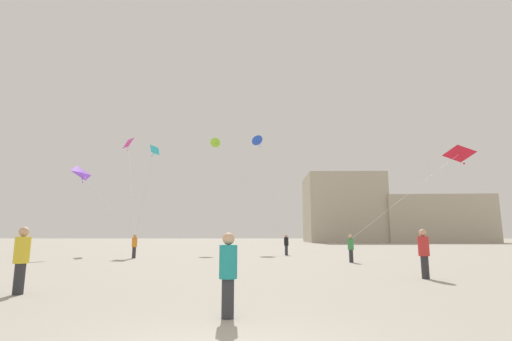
{
  "coord_description": "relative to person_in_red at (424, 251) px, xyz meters",
  "views": [
    {
      "loc": [
        0.61,
        -4.73,
        1.59
      ],
      "look_at": [
        0.0,
        18.53,
        5.59
      ],
      "focal_mm": 26.14,
      "sensor_mm": 36.0,
      "label": 1
    }
  ],
  "objects": [
    {
      "name": "person_in_teal",
      "position": [
        -6.53,
        -6.61,
        -0.09
      ],
      "size": [
        0.35,
        0.35,
        1.62
      ],
      "rotation": [
        0.0,
        0.0,
        0.46
      ],
      "color": "#2D2D33",
      "rests_on": "ground_plane"
    },
    {
      "name": "kite_magenta_delta",
      "position": [
        -19.33,
        21.2,
        9.39
      ],
      "size": [
        5.3,
        10.76,
        9.67
      ],
      "color": "#D12899"
    },
    {
      "name": "person_in_orange",
      "position": [
        -14.77,
        11.55,
        -0.08
      ],
      "size": [
        0.36,
        0.36,
        1.63
      ],
      "rotation": [
        0.0,
        0.0,
        1.82
      ],
      "color": "#2D2D33",
      "rests_on": "ground_plane"
    },
    {
      "name": "building_left_hall",
      "position": [
        10.6,
        66.23,
        6.03
      ],
      "size": [
        15.59,
        14.65,
        14.02
      ],
      "color": "#B2A893",
      "rests_on": "ground_plane"
    },
    {
      "name": "person_in_green",
      "position": [
        -0.87,
        8.03,
        -0.11
      ],
      "size": [
        0.34,
        0.34,
        1.58
      ],
      "rotation": [
        0.0,
        0.0,
        2.31
      ],
      "color": "#2D2D33",
      "rests_on": "ground_plane"
    },
    {
      "name": "kite_cyan_delta",
      "position": [
        -15.56,
        17.71,
        7.86
      ],
      "size": [
        1.49,
        7.04,
        8.01
      ],
      "color": "#1EB2C6"
    },
    {
      "name": "kite_lime_diamond",
      "position": [
        -10.87,
        22.99,
        9.85
      ],
      "size": [
        7.3,
        7.81,
        10.14
      ],
      "color": "#8CD12D"
    },
    {
      "name": "kite_cobalt_diamond",
      "position": [
        -6.68,
        24.16,
        10.42
      ],
      "size": [
        3.27,
        9.33,
        10.68
      ],
      "color": "blue"
    },
    {
      "name": "person_in_yellow",
      "position": [
        -12.43,
        -3.91,
        0.01
      ],
      "size": [
        0.39,
        0.39,
        1.8
      ],
      "rotation": [
        0.0,
        0.0,
        1.6
      ],
      "color": "#2D2D33",
      "rests_on": "ground_plane"
    },
    {
      "name": "kite_crimson_delta",
      "position": [
        5.03,
        6.68,
        5.01
      ],
      "size": [
        6.68,
        1.96,
        5.12
      ],
      "color": "red"
    },
    {
      "name": "kite_violet_delta",
      "position": [
        -19.72,
        13.44,
        5.17
      ],
      "size": [
        5.51,
        2.77,
        5.36
      ],
      "color": "purple"
    },
    {
      "name": "building_centre_hall",
      "position": [
        28.6,
        66.88,
        3.68
      ],
      "size": [
        21.27,
        18.39,
        9.32
      ],
      "color": "#B2A893",
      "rests_on": "ground_plane"
    },
    {
      "name": "person_in_black",
      "position": [
        -4.2,
        15.62,
        -0.1
      ],
      "size": [
        0.35,
        0.35,
        1.61
      ],
      "rotation": [
        0.0,
        0.0,
        2.51
      ],
      "color": "#2D2D33",
      "rests_on": "ground_plane"
    },
    {
      "name": "person_in_red",
      "position": [
        0.0,
        0.0,
        0.0
      ],
      "size": [
        0.39,
        0.39,
        1.78
      ],
      "rotation": [
        0.0,
        0.0,
        4.93
      ],
      "color": "#2D2D33",
      "rests_on": "ground_plane"
    }
  ]
}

